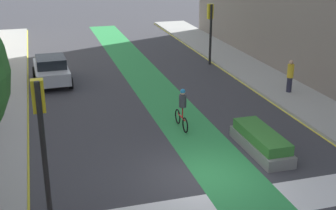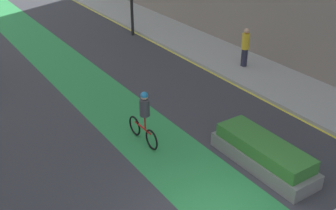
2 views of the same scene
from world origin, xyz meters
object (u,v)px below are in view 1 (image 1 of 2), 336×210
Objects in this scene: cyclist_in_lane at (182,108)px; car_silver_left_far at (51,69)px; traffic_signal_near_left at (41,124)px; median_planter at (261,142)px; traffic_signal_far_right at (210,22)px; pedestrian_sidewalk_right_a at (290,76)px.

car_silver_left_far is at bearing 121.10° from cyclist_in_lane.
traffic_signal_near_left is 1.23× the size of median_planter.
traffic_signal_near_left reaches higher than traffic_signal_far_right.
traffic_signal_near_left is 18.79m from traffic_signal_far_right.
traffic_signal_near_left is at bearing -125.84° from traffic_signal_far_right.
traffic_signal_far_right is at bearing 8.07° from car_silver_left_far.
median_planter is at bearing 15.31° from traffic_signal_near_left.
cyclist_in_lane reaches higher than car_silver_left_far.
median_planter is (2.28, -3.01, -0.57)m from cyclist_in_lane.
pedestrian_sidewalk_right_a is 7.50m from median_planter.
traffic_signal_near_left is 8.85m from median_planter.
median_planter is at bearing -57.24° from car_silver_left_far.
traffic_signal_far_right is at bearing 62.84° from cyclist_in_lane.
cyclist_in_lane reaches higher than median_planter.
cyclist_in_lane is at bearing -58.90° from car_silver_left_far.
traffic_signal_far_right is at bearing 77.66° from median_planter.
cyclist_in_lane is 7.48m from pedestrian_sidewalk_right_a.
median_planter is at bearing -102.34° from traffic_signal_far_right.
pedestrian_sidewalk_right_a is 0.50× the size of median_planter.
traffic_signal_near_left is at bearing -147.73° from pedestrian_sidewalk_right_a.
traffic_signal_far_right reaches higher than car_silver_left_far.
car_silver_left_far is at bearing 154.76° from pedestrian_sidewalk_right_a.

